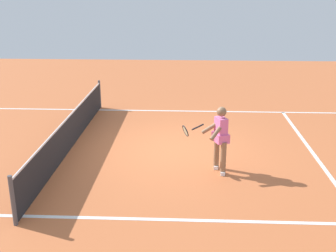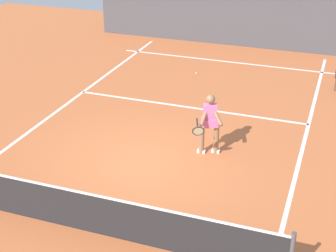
{
  "view_description": "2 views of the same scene",
  "coord_description": "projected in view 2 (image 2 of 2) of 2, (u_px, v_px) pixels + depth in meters",
  "views": [
    {
      "loc": [
        -10.31,
        -0.34,
        4.11
      ],
      "look_at": [
        -0.95,
        0.1,
        0.96
      ],
      "focal_mm": 45.07,
      "sensor_mm": 36.0,
      "label": 1
    },
    {
      "loc": [
        -4.13,
        9.59,
        6.1
      ],
      "look_at": [
        -0.67,
        0.02,
        1.14
      ],
      "focal_mm": 54.02,
      "sensor_mm": 36.0,
      "label": 2
    }
  ],
  "objects": [
    {
      "name": "ground_plane",
      "position": [
        142.0,
        164.0,
        12.05
      ],
      "size": [
        27.55,
        27.55,
        0.0
      ],
      "primitive_type": "plane",
      "color": "#C66638"
    },
    {
      "name": "court_back_wall",
      "position": [
        239.0,
        19.0,
        20.28
      ],
      "size": [
        12.05,
        0.24,
        2.15
      ],
      "primitive_type": "cube",
      "color": "#47474C",
      "rests_on": "ground"
    },
    {
      "name": "baseline_marking",
      "position": [
        225.0,
        61.0,
        18.89
      ],
      "size": [
        8.05,
        0.1,
        0.01
      ],
      "primitive_type": "cube",
      "color": "white",
      "rests_on": "ground"
    },
    {
      "name": "service_line_marking",
      "position": [
        188.0,
        107.0,
        15.08
      ],
      "size": [
        7.05,
        0.1,
        0.01
      ],
      "primitive_type": "cube",
      "color": "white",
      "rests_on": "ground"
    },
    {
      "name": "sideline_left_marking",
      "position": [
        291.0,
        192.0,
        10.97
      ],
      "size": [
        0.1,
        19.19,
        0.01
      ],
      "primitive_type": "cube",
      "color": "white",
      "rests_on": "ground"
    },
    {
      "name": "sideline_right_marking",
      "position": [
        17.0,
        141.0,
        13.12
      ],
      "size": [
        0.1,
        19.19,
        0.01
      ],
      "primitive_type": "cube",
      "color": "white",
      "rests_on": "ground"
    },
    {
      "name": "court_net",
      "position": [
        86.0,
        212.0,
        9.56
      ],
      "size": [
        7.73,
        0.08,
        0.97
      ],
      "color": "#4C4C51",
      "rests_on": "ground"
    },
    {
      "name": "tennis_player",
      "position": [
        209.0,
        122.0,
        12.18
      ],
      "size": [
        0.67,
        1.11,
        1.55
      ],
      "color": "#8C6647",
      "rests_on": "ground"
    },
    {
      "name": "tennis_ball_near",
      "position": [
        196.0,
        73.0,
        17.63
      ],
      "size": [
        0.07,
        0.07,
        0.07
      ],
      "primitive_type": "sphere",
      "color": "#D1E533",
      "rests_on": "ground"
    }
  ]
}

